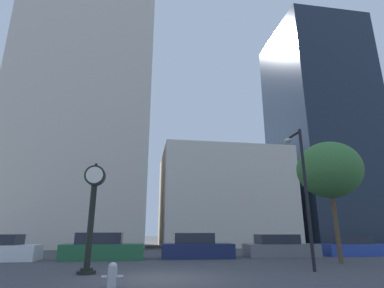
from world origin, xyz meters
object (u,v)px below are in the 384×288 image
(car_grey, at_px, (280,247))
(car_blue, at_px, (353,248))
(bare_tree, at_px, (329,170))
(car_white, at_px, (1,250))
(car_green, at_px, (102,248))
(street_clock, at_px, (92,206))
(street_lamp_right, at_px, (300,174))
(car_navy, at_px, (196,247))
(fire_hydrant_near, at_px, (112,275))

(car_grey, xyz_separation_m, car_blue, (5.41, 0.09, -0.06))
(car_grey, xyz_separation_m, bare_tree, (1.30, -4.42, 4.34))
(car_white, bearing_deg, bare_tree, -12.27)
(car_blue, bearing_deg, car_green, -176.96)
(street_clock, distance_m, street_lamp_right, 9.30)
(car_navy, xyz_separation_m, fire_hydrant_near, (-4.19, -9.50, -0.27))
(car_green, distance_m, fire_hydrant_near, 9.55)
(car_green, bearing_deg, car_white, -178.56)
(car_white, height_order, bare_tree, bare_tree)
(car_blue, bearing_deg, street_clock, -156.16)
(car_green, height_order, fire_hydrant_near, car_green)
(street_clock, distance_m, car_green, 6.60)
(bare_tree, bearing_deg, car_green, 161.72)
(car_navy, distance_m, fire_hydrant_near, 10.39)
(car_navy, distance_m, street_lamp_right, 8.43)
(car_navy, relative_size, car_grey, 0.95)
(street_lamp_right, bearing_deg, car_navy, 119.03)
(car_white, bearing_deg, car_navy, 1.10)
(car_navy, height_order, bare_tree, bare_tree)
(street_clock, xyz_separation_m, fire_hydrant_near, (1.25, -3.13, -2.24))
(car_green, xyz_separation_m, car_blue, (16.67, 0.36, -0.11))
(car_navy, bearing_deg, bare_tree, -28.28)
(fire_hydrant_near, bearing_deg, car_grey, 44.72)
(car_green, distance_m, car_blue, 16.68)
(bare_tree, bearing_deg, street_clock, -170.11)
(car_white, height_order, fire_hydrant_near, car_white)
(car_green, bearing_deg, street_lamp_right, -34.28)
(street_lamp_right, bearing_deg, car_green, 144.73)
(car_white, xyz_separation_m, street_lamp_right, (14.91, -6.59, 3.53))
(fire_hydrant_near, bearing_deg, car_white, 126.70)
(car_navy, relative_size, fire_hydrant_near, 6.43)
(street_lamp_right, distance_m, bare_tree, 4.11)
(street_clock, distance_m, car_blue, 17.87)
(street_clock, distance_m, car_grey, 13.01)
(car_navy, bearing_deg, street_lamp_right, -57.81)
(car_green, distance_m, bare_tree, 13.91)
(car_blue, relative_size, bare_tree, 0.68)
(car_green, relative_size, bare_tree, 0.73)
(car_green, xyz_separation_m, car_navy, (5.66, 0.07, -0.01))
(car_white, distance_m, bare_tree, 19.05)
(car_white, xyz_separation_m, car_grey, (16.80, 0.31, -0.02))
(car_blue, bearing_deg, car_navy, -176.70)
(bare_tree, bearing_deg, car_grey, 106.34)
(car_white, distance_m, fire_hydrant_near, 11.71)
(street_clock, bearing_deg, car_blue, 22.03)
(car_white, distance_m, car_grey, 16.80)
(street_clock, relative_size, car_navy, 0.97)
(car_green, xyz_separation_m, fire_hydrant_near, (1.47, -9.43, -0.28))
(car_navy, bearing_deg, car_grey, 5.18)
(car_white, relative_size, car_grey, 0.84)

